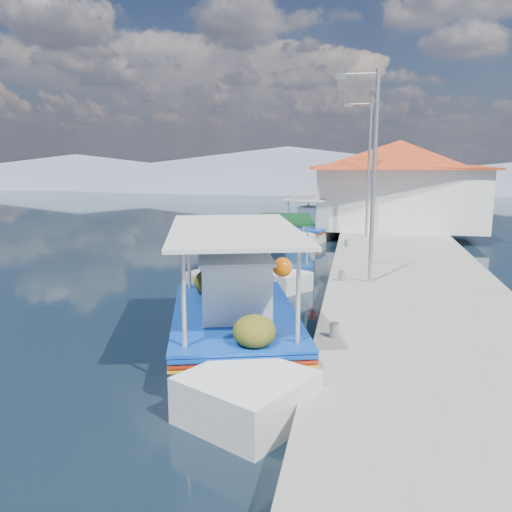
# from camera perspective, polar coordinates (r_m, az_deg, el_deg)

# --- Properties ---
(ground) EXTENTS (160.00, 160.00, 0.00)m
(ground) POSITION_cam_1_polar(r_m,az_deg,el_deg) (14.69, -6.13, -5.72)
(ground) COLOR black
(ground) RESTS_ON ground
(quay) EXTENTS (5.00, 44.00, 0.50)m
(quay) POSITION_cam_1_polar(r_m,az_deg,el_deg) (19.92, 15.64, -0.91)
(quay) COLOR gray
(quay) RESTS_ON ground
(bollards) EXTENTS (0.20, 17.20, 0.30)m
(bollards) POSITION_cam_1_polar(r_m,az_deg,el_deg) (19.03, 9.57, 0.04)
(bollards) COLOR #A5A8AD
(bollards) RESTS_ON quay
(main_caique) EXTENTS (4.27, 8.60, 2.96)m
(main_caique) POSITION_cam_1_polar(r_m,az_deg,el_deg) (11.67, -2.08, -7.17)
(main_caique) COLOR white
(main_caique) RESTS_ON ground
(caique_green_canopy) EXTENTS (2.38, 5.94, 2.25)m
(caique_green_canopy) POSITION_cam_1_polar(r_m,az_deg,el_deg) (18.69, 3.17, -1.01)
(caique_green_canopy) COLOR white
(caique_green_canopy) RESTS_ON ground
(caique_blue_hull) EXTENTS (2.25, 5.96, 1.07)m
(caique_blue_hull) POSITION_cam_1_polar(r_m,az_deg,el_deg) (20.31, -2.72, -0.18)
(caique_blue_hull) COLOR navy
(caique_blue_hull) RESTS_ON ground
(caique_far) EXTENTS (2.91, 6.33, 2.28)m
(caique_far) POSITION_cam_1_polar(r_m,az_deg,el_deg) (26.89, 6.08, 2.79)
(caique_far) COLOR white
(caique_far) RESTS_ON ground
(harbor_building) EXTENTS (10.49, 10.49, 4.40)m
(harbor_building) POSITION_cam_1_polar(r_m,az_deg,el_deg) (28.55, 15.09, 7.69)
(harbor_building) COLOR silver
(harbor_building) RESTS_ON quay
(lamp_post_near) EXTENTS (1.21, 0.14, 6.00)m
(lamp_post_near) POSITION_cam_1_polar(r_m,az_deg,el_deg) (15.46, 12.28, 9.41)
(lamp_post_near) COLOR #A5A8AD
(lamp_post_near) RESTS_ON quay
(lamp_post_far) EXTENTS (1.21, 0.14, 6.00)m
(lamp_post_far) POSITION_cam_1_polar(r_m,az_deg,el_deg) (24.45, 11.86, 9.88)
(lamp_post_far) COLOR #A5A8AD
(lamp_post_far) RESTS_ON quay
(mountain_ridge) EXTENTS (171.40, 96.00, 5.50)m
(mountain_ridge) POSITION_cam_1_polar(r_m,az_deg,el_deg) (69.52, 13.02, 8.85)
(mountain_ridge) COLOR gray
(mountain_ridge) RESTS_ON ground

